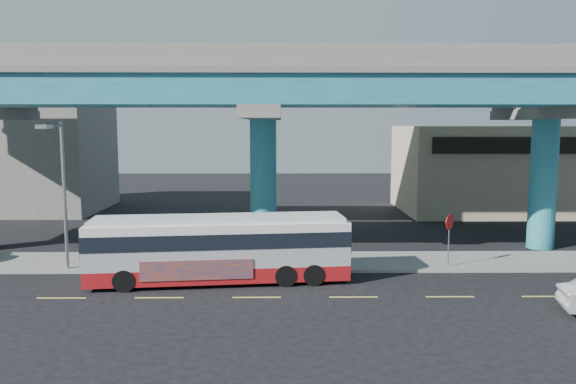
{
  "coord_description": "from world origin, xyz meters",
  "views": [
    {
      "loc": [
        1.05,
        -22.72,
        7.04
      ],
      "look_at": [
        1.35,
        4.0,
        3.87
      ],
      "focal_mm": 35.0,
      "sensor_mm": 36.0,
      "label": 1
    }
  ],
  "objects": [
    {
      "name": "ground",
      "position": [
        0.0,
        0.0,
        0.0
      ],
      "size": [
        120.0,
        120.0,
        0.0
      ],
      "primitive_type": "plane",
      "color": "black",
      "rests_on": "ground"
    },
    {
      "name": "sidewalk",
      "position": [
        0.0,
        5.5,
        0.07
      ],
      "size": [
        70.0,
        4.0,
        0.15
      ],
      "primitive_type": "cube",
      "color": "gray",
      "rests_on": "ground"
    },
    {
      "name": "stop_sign",
      "position": [
        9.23,
        4.18,
        2.02
      ],
      "size": [
        0.56,
        0.59,
        2.6
      ],
      "rotation": [
        0.0,
        0.0,
        0.42
      ],
      "color": "gray",
      "rests_on": "sidewalk"
    },
    {
      "name": "viaduct",
      "position": [
        -0.0,
        9.11,
        9.14
      ],
      "size": [
        52.0,
        12.4,
        11.7
      ],
      "color": "#205A7B",
      "rests_on": "ground"
    },
    {
      "name": "building_concrete",
      "position": [
        -20.0,
        24.0,
        4.5
      ],
      "size": [
        12.0,
        10.0,
        9.0
      ],
      "primitive_type": "cube",
      "color": "gray",
      "rests_on": "ground"
    },
    {
      "name": "lane_markings",
      "position": [
        -0.0,
        -0.3,
        0.01
      ],
      "size": [
        58.0,
        0.12,
        0.01
      ],
      "color": "#D8C64C",
      "rests_on": "ground"
    },
    {
      "name": "street_lamp",
      "position": [
        -9.36,
        3.46,
        4.79
      ],
      "size": [
        0.5,
        2.34,
        7.08
      ],
      "color": "gray",
      "rests_on": "sidewalk"
    },
    {
      "name": "transit_bus",
      "position": [
        -1.75,
        2.08,
        1.63
      ],
      "size": [
        11.81,
        3.71,
        2.98
      ],
      "rotation": [
        0.0,
        0.0,
        0.11
      ],
      "color": "maroon",
      "rests_on": "ground"
    },
    {
      "name": "building_beige",
      "position": [
        18.0,
        22.98,
        3.51
      ],
      "size": [
        14.0,
        10.23,
        7.0
      ],
      "color": "tan",
      "rests_on": "ground"
    }
  ]
}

